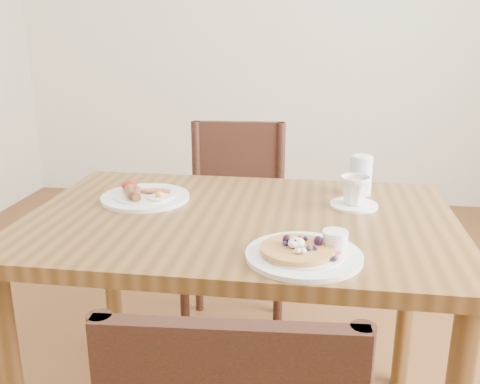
{
  "coord_description": "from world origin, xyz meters",
  "views": [
    {
      "loc": [
        0.21,
        -1.4,
        1.26
      ],
      "look_at": [
        0.0,
        0.0,
        0.82
      ],
      "focal_mm": 40.0,
      "sensor_mm": 36.0,
      "label": 1
    }
  ],
  "objects_px": {
    "dining_table": "(240,248)",
    "pancake_plate": "(305,252)",
    "chair_far": "(236,220)",
    "breakfast_plate": "(144,196)",
    "teacup_saucer": "(355,193)",
    "water_glass": "(361,175)"
  },
  "relations": [
    {
      "from": "dining_table",
      "to": "breakfast_plate",
      "type": "bearing_deg",
      "value": 161.62
    },
    {
      "from": "dining_table",
      "to": "teacup_saucer",
      "type": "xyz_separation_m",
      "value": [
        0.32,
        0.13,
        0.14
      ]
    },
    {
      "from": "pancake_plate",
      "to": "teacup_saucer",
      "type": "distance_m",
      "value": 0.41
    },
    {
      "from": "dining_table",
      "to": "water_glass",
      "type": "xyz_separation_m",
      "value": [
        0.35,
        0.26,
        0.16
      ]
    },
    {
      "from": "teacup_saucer",
      "to": "water_glass",
      "type": "height_order",
      "value": "water_glass"
    },
    {
      "from": "breakfast_plate",
      "to": "water_glass",
      "type": "relative_size",
      "value": 2.22
    },
    {
      "from": "chair_far",
      "to": "pancake_plate",
      "type": "xyz_separation_m",
      "value": [
        0.3,
        -0.91,
        0.27
      ]
    },
    {
      "from": "water_glass",
      "to": "pancake_plate",
      "type": "bearing_deg",
      "value": -106.72
    },
    {
      "from": "chair_far",
      "to": "breakfast_plate",
      "type": "relative_size",
      "value": 3.26
    },
    {
      "from": "pancake_plate",
      "to": "breakfast_plate",
      "type": "relative_size",
      "value": 1.0
    },
    {
      "from": "pancake_plate",
      "to": "breakfast_plate",
      "type": "height_order",
      "value": "pancake_plate"
    },
    {
      "from": "water_glass",
      "to": "dining_table",
      "type": "bearing_deg",
      "value": -143.07
    },
    {
      "from": "dining_table",
      "to": "chair_far",
      "type": "height_order",
      "value": "chair_far"
    },
    {
      "from": "dining_table",
      "to": "breakfast_plate",
      "type": "relative_size",
      "value": 4.44
    },
    {
      "from": "dining_table",
      "to": "pancake_plate",
      "type": "bearing_deg",
      "value": -53.57
    },
    {
      "from": "dining_table",
      "to": "teacup_saucer",
      "type": "distance_m",
      "value": 0.37
    },
    {
      "from": "teacup_saucer",
      "to": "dining_table",
      "type": "bearing_deg",
      "value": -157.68
    },
    {
      "from": "chair_far",
      "to": "breakfast_plate",
      "type": "height_order",
      "value": "chair_far"
    },
    {
      "from": "chair_far",
      "to": "water_glass",
      "type": "height_order",
      "value": "chair_far"
    },
    {
      "from": "pancake_plate",
      "to": "breakfast_plate",
      "type": "xyz_separation_m",
      "value": [
        -0.5,
        0.36,
        -0.0
      ]
    },
    {
      "from": "pancake_plate",
      "to": "teacup_saucer",
      "type": "xyz_separation_m",
      "value": [
        0.13,
        0.39,
        0.03
      ]
    },
    {
      "from": "dining_table",
      "to": "pancake_plate",
      "type": "distance_m",
      "value": 0.34
    }
  ]
}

